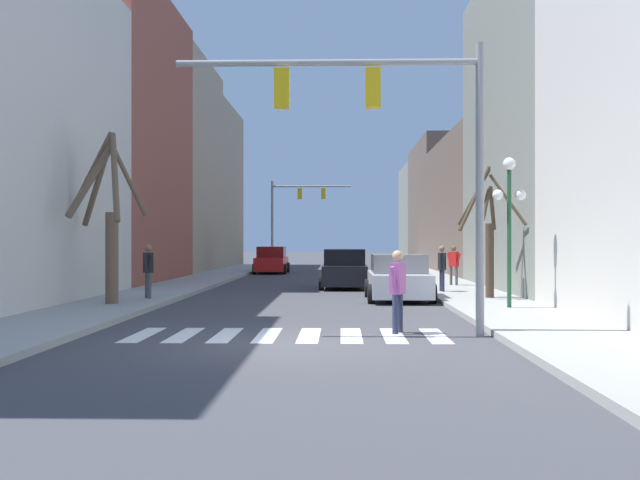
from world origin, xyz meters
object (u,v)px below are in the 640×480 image
Objects in this scene: pedestrian_on_right_sidewalk at (442,264)px; pedestrian_waiting_at_curb at (454,262)px; car_parked_right_far at (272,261)px; pedestrian_on_left_sidewalk at (148,266)px; traffic_signal_near at (391,124)px; street_tree_left_far at (107,217)px; car_driving_toward_lane at (398,279)px; pedestrian_crossing_street at (398,284)px; street_tree_left_near at (488,236)px; car_parked_right_mid at (344,270)px; street_lamp_right_corner at (509,201)px; traffic_signal_far at (294,205)px.

pedestrian_waiting_at_curb is at bearing 159.44° from pedestrian_on_right_sidewalk.
car_parked_right_far is 2.48× the size of pedestrian_on_left_sidewalk.
pedestrian_waiting_at_curb is (3.73, 15.97, -3.38)m from traffic_signal_near.
pedestrian_on_right_sidewalk is 12.33m from street_tree_left_far.
pedestrian_crossing_street is at bearing 175.45° from car_driving_toward_lane.
street_tree_left_near reaches higher than car_parked_right_far.
traffic_signal_near reaches higher than street_tree_left_near.
street_tree_left_near reaches higher than pedestrian_waiting_at_curb.
pedestrian_waiting_at_curb is at bearing 90.47° from street_tree_left_near.
car_driving_toward_lane is at bearing -163.71° from car_parked_right_mid.
street_tree_left_far reaches higher than street_tree_left_near.
pedestrian_crossing_street is at bearing -113.29° from street_tree_left_near.
pedestrian_on_right_sidewalk is at bearing 77.34° from traffic_signal_near.
street_tree_left_far reaches higher than pedestrian_on_right_sidewalk.
pedestrian_on_right_sidewalk is 0.33× the size of street_tree_left_far.
traffic_signal_near reaches higher than street_lamp_right_corner.
pedestrian_on_right_sidewalk is (7.31, -28.86, -3.57)m from traffic_signal_far.
street_tree_left_far is at bearing 143.36° from car_parked_right_mid.
car_driving_toward_lane is (-2.78, 4.39, -2.42)m from street_lamp_right_corner.
car_parked_right_mid is 12.18m from street_tree_left_far.
street_lamp_right_corner is 1.02× the size of car_parked_right_mid.
pedestrian_crossing_street reaches higher than car_parked_right_mid.
car_driving_toward_lane is at bearing -68.60° from pedestrian_waiting_at_curb.
pedestrian_waiting_at_curb is 0.91× the size of pedestrian_crossing_street.
street_lamp_right_corner reaches higher than pedestrian_on_left_sidewalk.
traffic_signal_near is 41.13m from traffic_signal_far.
pedestrian_waiting_at_curb is (2.83, 6.28, 0.40)m from car_driving_toward_lane.
street_tree_left_near is at bearing -43.84° from pedestrian_waiting_at_curb.
traffic_signal_far is 3.60× the size of pedestrian_crossing_street.
traffic_signal_far is at bearing 104.74° from street_tree_left_near.
car_parked_right_far is at bearing -94.31° from traffic_signal_far.
street_lamp_right_corner reaches higher than pedestrian_waiting_at_curb.
street_lamp_right_corner is 2.32× the size of pedestrian_crossing_street.
street_tree_left_near is (3.62, 8.42, 1.12)m from pedestrian_crossing_street.
street_tree_left_far is at bearing 175.33° from street_lamp_right_corner.
street_tree_left_near reaches higher than street_lamp_right_corner.
pedestrian_waiting_at_curb is 0.38× the size of street_tree_left_near.
pedestrian_on_left_sidewalk reaches higher than car_parked_right_mid.
pedestrian_on_left_sidewalk is 11.24m from street_tree_left_near.
traffic_signal_far reaches higher than car_parked_right_mid.
traffic_signal_near reaches higher than pedestrian_crossing_street.
pedestrian_on_right_sidewalk is (3.62, -3.89, 0.37)m from car_parked_right_mid.
car_parked_right_far is 2.63× the size of pedestrian_waiting_at_curb.
traffic_signal_far reaches higher than street_tree_left_near.
traffic_signal_far is at bearing 154.22° from pedestrian_waiting_at_curb.
car_parked_right_mid is 2.26× the size of pedestrian_crossing_street.
street_lamp_right_corner is (3.68, 5.30, -1.37)m from traffic_signal_near.
traffic_signal_far is at bearing -149.26° from pedestrian_crossing_street.
street_lamp_right_corner is 2.50× the size of pedestrian_on_right_sidewalk.
street_tree_left_near is at bearing 13.58° from pedestrian_on_right_sidewalk.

